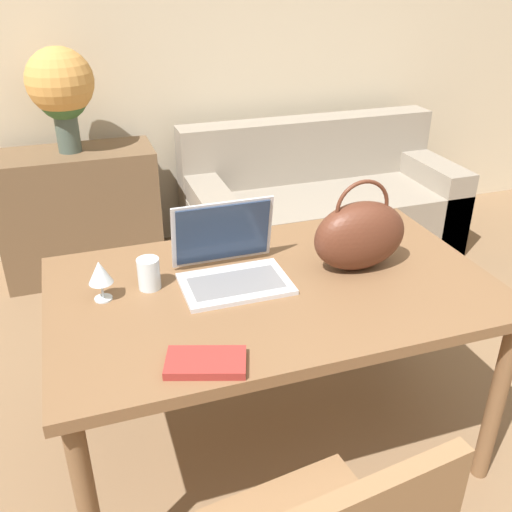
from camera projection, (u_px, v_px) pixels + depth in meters
wall_back at (179, 29)px, 3.42m from camera, size 10.00×0.06×2.70m
dining_table at (273, 303)px, 1.99m from camera, size 1.51×0.91×0.74m
couch at (319, 208)px, 3.70m from camera, size 1.71×0.76×0.82m
sideboard at (80, 214)px, 3.39m from camera, size 0.91×0.40×0.76m
laptop at (229, 259)px, 1.97m from camera, size 0.36×0.30×0.26m
drinking_glass at (149, 274)px, 1.91m from camera, size 0.08×0.08×0.11m
wine_glass at (100, 273)px, 1.82m from camera, size 0.08×0.08×0.14m
handbag at (360, 235)px, 2.00m from camera, size 0.34×0.17×0.34m
flower_vase at (61, 88)px, 3.05m from camera, size 0.36×0.36×0.57m
book at (206, 362)px, 1.56m from camera, size 0.25×0.19×0.02m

